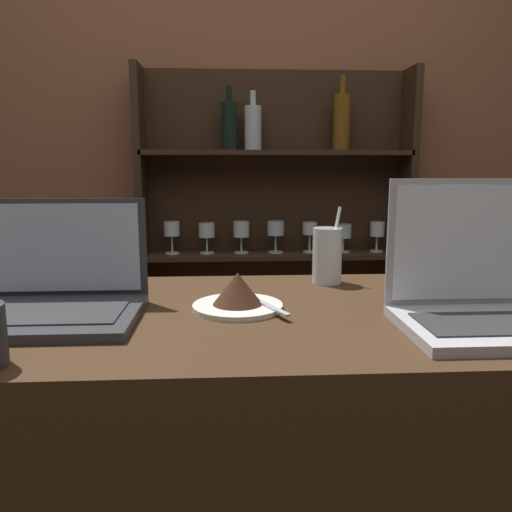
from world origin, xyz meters
TOP-DOWN VIEW (x-y plane):
  - back_wall at (0.00, 1.59)m, footprint 7.00×0.06m
  - back_shelf at (0.13, 1.51)m, footprint 1.14×0.18m
  - laptop_near at (-0.40, 0.29)m, footprint 0.34×0.25m
  - laptop_far at (0.37, 0.20)m, footprint 0.31×0.22m
  - cake_plate at (-0.05, 0.32)m, footprint 0.18×0.18m
  - water_glass at (0.16, 0.53)m, footprint 0.07×0.07m

SIDE VIEW (x-z plane):
  - back_shelf at x=0.13m, z-range 0.05..1.75m
  - cake_plate at x=-0.05m, z-range 1.03..1.10m
  - laptop_near at x=-0.40m, z-range 0.97..1.19m
  - laptop_far at x=0.37m, z-range 0.97..1.22m
  - water_glass at x=0.16m, z-range 1.01..1.19m
  - back_wall at x=0.00m, z-range 0.00..2.70m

